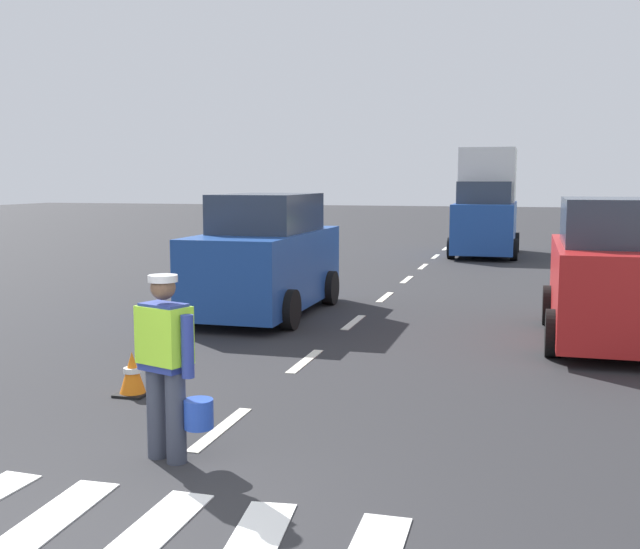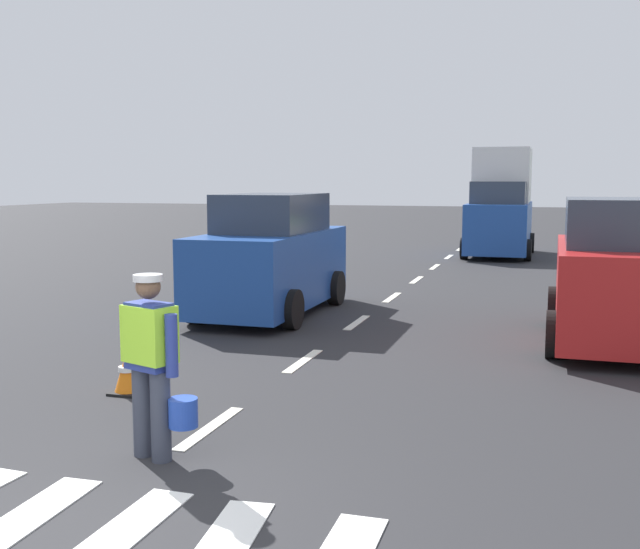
{
  "view_description": "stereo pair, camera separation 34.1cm",
  "coord_description": "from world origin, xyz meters",
  "px_view_note": "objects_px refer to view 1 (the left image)",
  "views": [
    {
      "loc": [
        2.93,
        -4.21,
        2.49
      ],
      "look_at": [
        -0.04,
        6.62,
        1.1
      ],
      "focal_mm": 42.94,
      "sensor_mm": 36.0,
      "label": 1
    },
    {
      "loc": [
        3.26,
        -4.11,
        2.49
      ],
      "look_at": [
        -0.04,
        6.62,
        1.1
      ],
      "focal_mm": 42.94,
      "sensor_mm": 36.0,
      "label": 2
    }
  ],
  "objects_px": {
    "car_oncoming_lead": "(266,258)",
    "delivery_truck": "(486,207)",
    "traffic_cone_near": "(132,374)",
    "car_parked_curbside": "(611,276)",
    "road_worker": "(167,358)"
  },
  "relations": [
    {
      "from": "car_parked_curbside",
      "to": "car_oncoming_lead",
      "type": "height_order",
      "value": "car_oncoming_lead"
    },
    {
      "from": "traffic_cone_near",
      "to": "car_parked_curbside",
      "type": "distance_m",
      "value": 7.29
    },
    {
      "from": "delivery_truck",
      "to": "car_parked_curbside",
      "type": "distance_m",
      "value": 13.96
    },
    {
      "from": "car_oncoming_lead",
      "to": "delivery_truck",
      "type": "bearing_deg",
      "value": 75.41
    },
    {
      "from": "traffic_cone_near",
      "to": "car_oncoming_lead",
      "type": "distance_m",
      "value": 5.65
    },
    {
      "from": "road_worker",
      "to": "car_oncoming_lead",
      "type": "distance_m",
      "value": 7.56
    },
    {
      "from": "car_parked_curbside",
      "to": "car_oncoming_lead",
      "type": "relative_size",
      "value": 0.94
    },
    {
      "from": "delivery_truck",
      "to": "road_worker",
      "type": "bearing_deg",
      "value": -94.65
    },
    {
      "from": "delivery_truck",
      "to": "car_parked_curbside",
      "type": "bearing_deg",
      "value": -79.11
    },
    {
      "from": "traffic_cone_near",
      "to": "car_parked_curbside",
      "type": "relative_size",
      "value": 0.13
    },
    {
      "from": "road_worker",
      "to": "car_oncoming_lead",
      "type": "height_order",
      "value": "car_oncoming_lead"
    },
    {
      "from": "traffic_cone_near",
      "to": "car_parked_curbside",
      "type": "xyz_separation_m",
      "value": [
        5.62,
        4.58,
        0.78
      ]
    },
    {
      "from": "road_worker",
      "to": "delivery_truck",
      "type": "xyz_separation_m",
      "value": [
        1.63,
        20.05,
        0.68
      ]
    },
    {
      "from": "road_worker",
      "to": "traffic_cone_near",
      "type": "distance_m",
      "value": 2.34
    },
    {
      "from": "traffic_cone_near",
      "to": "car_oncoming_lead",
      "type": "relative_size",
      "value": 0.12
    }
  ]
}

